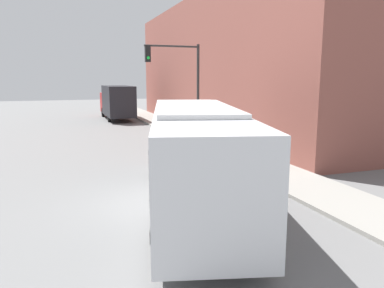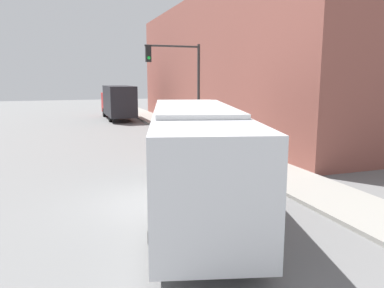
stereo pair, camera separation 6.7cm
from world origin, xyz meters
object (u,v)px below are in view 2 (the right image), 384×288
at_px(fire_hydrant, 250,159).
at_px(traffic_light_pole, 181,76).
at_px(delivery_truck, 118,101).
at_px(parking_meter, 213,134).
at_px(city_bus, 194,148).
at_px(pedestrian_near_corner, 203,123).

xyz_separation_m(fire_hydrant, traffic_light_pole, (-0.92, 6.83, 3.57)).
bearing_deg(delivery_truck, traffic_light_pole, -84.45).
distance_m(fire_hydrant, parking_meter, 4.28).
height_order(city_bus, delivery_truck, delivery_truck).
distance_m(city_bus, pedestrian_near_corner, 12.21).
height_order(traffic_light_pole, pedestrian_near_corner, traffic_light_pole).
distance_m(traffic_light_pole, parking_meter, 4.13).
bearing_deg(fire_hydrant, pedestrian_near_corner, 83.71).
xyz_separation_m(fire_hydrant, parking_meter, (0.00, 4.25, 0.49)).
distance_m(city_bus, delivery_truck, 25.55).
bearing_deg(pedestrian_near_corner, delivery_truck, 103.08).
xyz_separation_m(city_bus, fire_hydrant, (3.74, 3.23, -1.32)).
bearing_deg(pedestrian_near_corner, traffic_light_pole, -146.25).
distance_m(delivery_truck, pedestrian_near_corner, 14.64).
bearing_deg(parking_meter, fire_hydrant, -90.00).
bearing_deg(fire_hydrant, parking_meter, 90.00).
bearing_deg(city_bus, pedestrian_near_corner, 82.80).
height_order(city_bus, traffic_light_pole, traffic_light_pole).
relative_size(fire_hydrant, parking_meter, 0.56).
xyz_separation_m(fire_hydrant, pedestrian_near_corner, (0.89, 8.04, 0.61)).
distance_m(fire_hydrant, traffic_light_pole, 7.77).
height_order(delivery_truck, parking_meter, delivery_truck).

